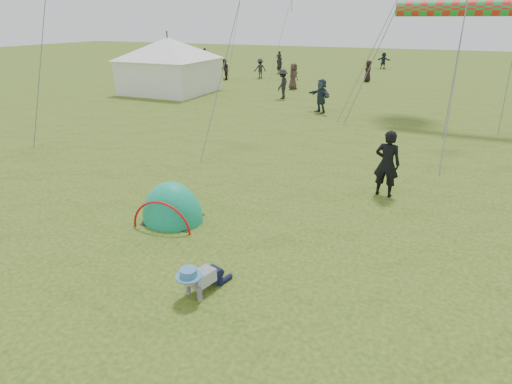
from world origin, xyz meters
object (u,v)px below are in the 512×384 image
at_px(standing_adult, 387,164).
at_px(event_marquee, 169,63).
at_px(crawling_toddler, 200,278).
at_px(popup_tent, 173,220).

height_order(standing_adult, event_marquee, event_marquee).
distance_m(crawling_toddler, event_marquee, 22.33).
height_order(crawling_toddler, event_marquee, event_marquee).
bearing_deg(crawling_toddler, event_marquee, 142.23).
xyz_separation_m(standing_adult, event_marquee, (-15.55, 12.14, 0.94)).
bearing_deg(event_marquee, crawling_toddler, -54.37).
relative_size(standing_adult, event_marquee, 0.34).
bearing_deg(popup_tent, standing_adult, 32.33).
distance_m(standing_adult, event_marquee, 19.75).
relative_size(crawling_toddler, popup_tent, 0.42).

